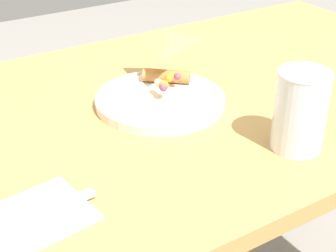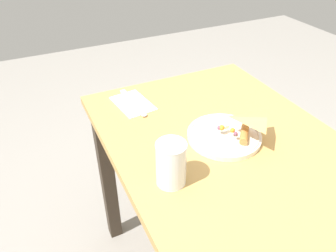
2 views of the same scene
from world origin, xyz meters
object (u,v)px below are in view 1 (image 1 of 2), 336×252
object	(u,v)px
napkin_folded	(21,223)
plate_pizza	(162,97)
dining_table	(210,146)
butter_knife	(13,223)
milk_glass	(300,112)

from	to	relation	value
napkin_folded	plate_pizza	bearing A→B (deg)	30.26
dining_table	butter_knife	bearing A→B (deg)	-157.05
milk_glass	dining_table	bearing A→B (deg)	86.14
butter_knife	milk_glass	bearing A→B (deg)	-9.69
dining_table	napkin_folded	size ratio (longest dim) A/B	6.21
plate_pizza	milk_glass	size ratio (longest dim) A/B	1.84
plate_pizza	butter_knife	xyz separation A→B (m)	(-0.32, -0.18, -0.01)
milk_glass	butter_knife	world-z (taller)	milk_glass
dining_table	milk_glass	world-z (taller)	milk_glass
dining_table	milk_glass	xyz separation A→B (m)	(-0.02, -0.23, 0.18)
plate_pizza	napkin_folded	size ratio (longest dim) A/B	1.26
dining_table	plate_pizza	size ratio (longest dim) A/B	4.93
milk_glass	napkin_folded	size ratio (longest dim) A/B	0.69
plate_pizza	napkin_folded	distance (m)	0.36
napkin_folded	butter_knife	xyz separation A→B (m)	(-0.01, -0.00, 0.00)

